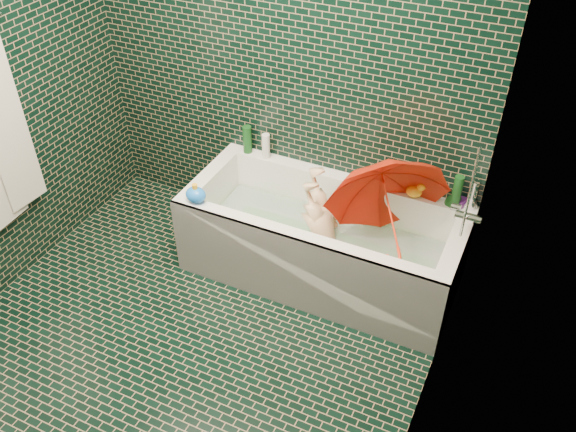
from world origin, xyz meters
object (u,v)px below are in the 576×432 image
at_px(bathtub, 321,248).
at_px(umbrella, 390,214).
at_px(rubber_duck, 415,191).
at_px(bath_toy, 196,195).
at_px(child, 325,236).

xyz_separation_m(bathtub, umbrella, (0.41, 0.02, 0.40)).
relative_size(rubber_duck, bath_toy, 0.80).
distance_m(child, bath_toy, 0.84).
height_order(bathtub, umbrella, umbrella).
distance_m(rubber_duck, bath_toy, 1.32).
distance_m(bathtub, bath_toy, 0.86).
bearing_deg(bath_toy, rubber_duck, 6.52).
relative_size(bathtub, umbrella, 2.43).
relative_size(umbrella, bath_toy, 4.48).
height_order(bathtub, rubber_duck, rubber_duck).
xyz_separation_m(bathtub, rubber_duck, (0.47, 0.32, 0.39)).
bearing_deg(bathtub, child, 29.97).
bearing_deg(rubber_duck, bathtub, -148.87).
relative_size(child, umbrella, 1.24).
relative_size(child, rubber_duck, 6.96).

